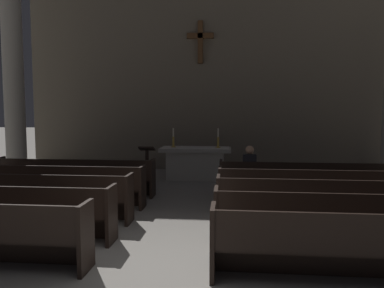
% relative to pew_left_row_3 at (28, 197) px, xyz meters
% --- Properties ---
extents(ground_plane, '(80.00, 80.00, 0.00)m').
position_rel_pew_left_row_3_xyz_m(ground_plane, '(2.87, -2.16, -0.48)').
color(ground_plane, gray).
extents(pew_left_row_3, '(4.10, 0.50, 0.95)m').
position_rel_pew_left_row_3_xyz_m(pew_left_row_3, '(0.00, 0.00, 0.00)').
color(pew_left_row_3, black).
rests_on(pew_left_row_3, ground).
extents(pew_left_row_4, '(4.10, 0.50, 0.95)m').
position_rel_pew_left_row_3_xyz_m(pew_left_row_4, '(0.00, 1.10, 0.00)').
color(pew_left_row_4, black).
rests_on(pew_left_row_4, ground).
extents(pew_left_row_5, '(4.10, 0.50, 0.95)m').
position_rel_pew_left_row_3_xyz_m(pew_left_row_5, '(0.00, 2.20, 0.00)').
color(pew_left_row_5, black).
rests_on(pew_left_row_5, ground).
extents(pew_right_row_1, '(4.10, 0.50, 0.95)m').
position_rel_pew_left_row_3_xyz_m(pew_right_row_1, '(5.74, -2.20, 0.00)').
color(pew_right_row_1, black).
rests_on(pew_right_row_1, ground).
extents(pew_right_row_2, '(4.10, 0.50, 0.95)m').
position_rel_pew_left_row_3_xyz_m(pew_right_row_2, '(5.74, -1.10, 0.00)').
color(pew_right_row_2, black).
rests_on(pew_right_row_2, ground).
extents(pew_right_row_3, '(4.10, 0.50, 0.95)m').
position_rel_pew_left_row_3_xyz_m(pew_right_row_3, '(5.74, 0.00, 0.00)').
color(pew_right_row_3, black).
rests_on(pew_right_row_3, ground).
extents(pew_right_row_4, '(4.10, 0.50, 0.95)m').
position_rel_pew_left_row_3_xyz_m(pew_right_row_4, '(5.74, 1.10, 0.00)').
color(pew_right_row_4, black).
rests_on(pew_right_row_4, ground).
extents(pew_right_row_5, '(4.10, 0.50, 0.95)m').
position_rel_pew_left_row_3_xyz_m(pew_right_row_5, '(5.74, 2.20, 0.00)').
color(pew_right_row_5, black).
rests_on(pew_right_row_5, ground).
extents(column_left_second, '(0.94, 0.94, 7.64)m').
position_rel_pew_left_row_3_xyz_m(column_left_second, '(-2.92, 4.55, 3.25)').
color(column_left_second, '#ADA89E').
rests_on(column_left_second, ground).
extents(altar, '(2.20, 0.90, 1.01)m').
position_rel_pew_left_row_3_xyz_m(altar, '(2.87, 4.73, 0.06)').
color(altar, '#A8A399').
rests_on(altar, ground).
extents(candlestick_left, '(0.16, 0.16, 0.60)m').
position_rel_pew_left_row_3_xyz_m(candlestick_left, '(2.17, 4.73, 0.72)').
color(candlestick_left, '#B79338').
rests_on(candlestick_left, altar).
extents(candlestick_right, '(0.16, 0.16, 0.60)m').
position_rel_pew_left_row_3_xyz_m(candlestick_right, '(3.57, 4.73, 0.72)').
color(candlestick_right, '#B79338').
rests_on(candlestick_right, altar).
extents(apse_with_cross, '(12.58, 0.43, 8.27)m').
position_rel_pew_left_row_3_xyz_m(apse_with_cross, '(2.87, 6.78, 3.66)').
color(apse_with_cross, '#706656').
rests_on(apse_with_cross, ground).
extents(lectern, '(0.44, 0.36, 1.15)m').
position_rel_pew_left_row_3_xyz_m(lectern, '(1.59, 3.53, 0.07)').
color(lectern, black).
rests_on(lectern, ground).
extents(lone_worshipper, '(0.32, 0.43, 1.32)m').
position_rel_pew_left_row_3_xyz_m(lone_worshipper, '(4.41, 2.24, 0.22)').
color(lone_worshipper, '#26262B').
rests_on(lone_worshipper, ground).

